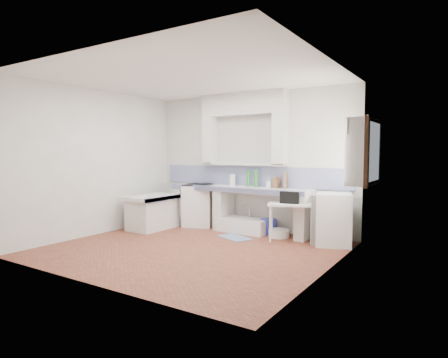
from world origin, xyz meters
The scene contains 36 objects.
floor centered at (0.00, 0.00, 0.00)m, with size 4.50×4.50×0.00m, color brown.
ceiling centered at (0.00, 0.00, 2.80)m, with size 4.50×4.50×0.00m, color white.
wall_back centered at (0.00, 2.00, 1.40)m, with size 4.50×4.50×0.00m, color white.
wall_front centered at (0.00, -2.00, 1.40)m, with size 4.50×4.50×0.00m, color white.
wall_left centered at (-2.25, 0.00, 1.40)m, with size 4.50×4.50×0.00m, color white.
wall_right centered at (2.25, 0.00, 1.40)m, with size 4.50×4.50×0.00m, color white.
alcove_mass centered at (-0.10, 1.88, 2.58)m, with size 1.90×0.25×0.45m, color white.
window_frame centered at (2.42, 1.20, 1.60)m, with size 0.35×0.86×1.06m, color #382412.
lace_valance centered at (2.28, 1.20, 1.98)m, with size 0.01×0.84×0.24m, color white.
counter_slab centered at (-0.10, 1.70, 0.86)m, with size 3.00×0.60×0.08m, color white.
counter_lip centered at (-0.10, 1.42, 0.86)m, with size 3.00×0.04×0.10m, color navy.
counter_pier_left centered at (-1.50, 1.70, 0.41)m, with size 0.20×0.55×0.82m, color white.
counter_pier_mid centered at (-0.45, 1.70, 0.41)m, with size 0.20×0.55×0.82m, color white.
counter_pier_right centered at (1.30, 1.70, 0.41)m, with size 0.20×0.55×0.82m, color white.
peninsula_top centered at (-1.70, 0.90, 0.66)m, with size 0.70×1.10×0.08m, color white.
peninsula_base centered at (-1.70, 0.90, 0.31)m, with size 0.60×1.00×0.62m, color white.
peninsula_lip centered at (-1.37, 0.90, 0.66)m, with size 0.04×1.10×0.10m, color navy.
backsplash centered at (0.00, 1.99, 1.10)m, with size 4.27×0.03×0.40m, color navy.
stove centered at (-1.08, 1.69, 0.44)m, with size 0.62×0.60×0.88m, color white.
sink centered at (0.06, 1.67, 0.13)m, with size 1.04×0.56×0.25m, color white.
side_table centered at (1.16, 1.42, 0.34)m, with size 0.82×0.45×0.04m, color white.
fridge centered at (1.89, 1.53, 0.45)m, with size 0.58×0.58×0.90m, color white.
bucket_red centered at (-0.19, 1.64, 0.13)m, with size 0.27×0.27×0.26m, color red.
bucket_orange centered at (0.11, 1.52, 0.12)m, with size 0.25×0.25×0.24m, color orange.
bucket_blue centered at (0.56, 1.74, 0.15)m, with size 0.31×0.31×0.29m, color #2A34AA.
basin_white centered at (0.85, 1.59, 0.08)m, with size 0.39×0.39×0.15m, color white.
water_bottle_a centered at (0.08, 1.84, 0.15)m, with size 0.08×0.08×0.30m, color silver.
water_bottle_b centered at (0.29, 1.85, 0.14)m, with size 0.08×0.08×0.28m, color silver.
black_bag centered at (1.13, 1.44, 0.79)m, with size 0.34×0.20×0.21m, color black.
green_bottle_a centered at (0.05, 1.83, 1.07)m, with size 0.07×0.07×0.33m, color #2C7F31.
green_bottle_b centered at (0.21, 1.85, 1.07)m, with size 0.08×0.08×0.35m, color #2C7F31.
knife_block centered at (0.66, 1.85, 1.01)m, with size 0.11×0.09×0.22m, color olive.
cutting_board centered at (0.85, 1.85, 1.05)m, with size 0.02×0.23×0.31m, color olive.
paper_towel centered at (-0.33, 1.85, 1.02)m, with size 0.12×0.12×0.24m, color white.
soap_bottle centered at (0.51, 1.85, 0.99)m, with size 0.08×0.09×0.19m, color white.
rug centered at (0.18, 1.10, 0.01)m, with size 0.65×0.37×0.01m, color #305798.
Camera 1 is at (3.80, -4.94, 1.59)m, focal length 30.67 mm.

